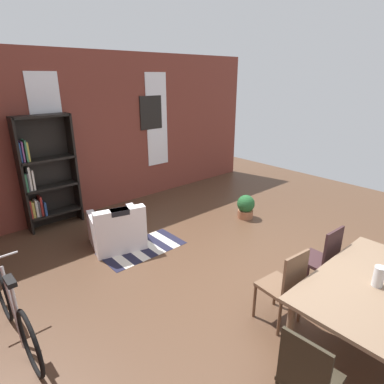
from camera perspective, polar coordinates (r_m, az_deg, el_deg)
name	(u,v)px	position (r m, az deg, el deg)	size (l,w,h in m)	color
ground_plane	(268,291)	(4.53, 13.45, -16.78)	(10.58, 10.58, 0.00)	#513726
back_wall_brick	(108,133)	(6.92, -14.70, 10.20)	(7.77, 0.12, 3.14)	brown
window_pane_0	(49,132)	(6.39, -24.09, 9.79)	(0.55, 0.02, 2.04)	white
window_pane_1	(157,120)	(7.45, -6.28, 12.59)	(0.55, 0.02, 2.04)	white
dining_table	(376,291)	(3.81, 29.96, -15.00)	(1.83, 1.07, 0.73)	#7B614B
vase_on_table	(379,277)	(3.69, 30.30, -12.88)	(0.10, 0.10, 0.21)	silver
dining_chair_far_right	(322,258)	(4.42, 22.15, -10.86)	(0.42, 0.42, 0.95)	#352022
dining_chair_head_left	(307,378)	(2.95, 19.83, -28.67)	(0.42, 0.42, 0.95)	#2E281C
dining_chair_far_left	(285,285)	(3.80, 16.21, -15.60)	(0.44, 0.44, 0.95)	brown
bookshelf_tall	(45,174)	(6.31, -24.74, 2.86)	(0.96, 0.29, 2.05)	black
armchair_white	(117,230)	(5.46, -13.22, -6.59)	(0.97, 0.97, 0.75)	white
bicycle_second	(15,314)	(4.02, -29.06, -18.48)	(0.44, 1.67, 0.88)	black
potted_plant_corner	(246,206)	(6.42, 9.55, -2.52)	(0.35, 0.35, 0.47)	#9E6042
striped_rug	(142,248)	(5.41, -8.83, -9.84)	(1.34, 0.71, 0.01)	#1E1E33
framed_picture	(151,113)	(7.33, -7.34, 13.84)	(0.56, 0.03, 0.72)	black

